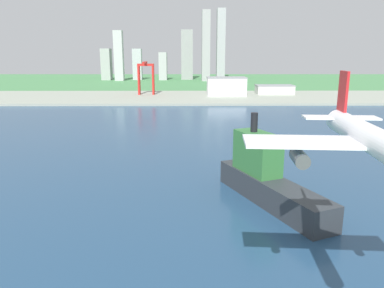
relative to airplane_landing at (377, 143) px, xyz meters
The scene contains 9 objects.
ground_plane 221.15m from the airplane_landing, 98.80° to the left, with size 2400.00×2400.00×0.00m, color #4A8850.
water_bay 163.42m from the airplane_landing, 102.11° to the left, with size 840.00×360.00×0.15m, color navy.
industrial_pier 408.16m from the airplane_landing, 94.70° to the left, with size 840.00×140.00×2.50m, color #98A090.
airplane_landing is the anchor object (origin of this frame).
container_barge 80.97m from the airplane_landing, 90.39° to the left, with size 32.62×57.59×31.63m.
port_crane_red 433.28m from the airplane_landing, 101.00° to the left, with size 20.55×34.72×41.40m.
warehouse_main 414.74m from the airplane_landing, 87.46° to the left, with size 48.35×30.06×22.75m.
warehouse_annex 438.15m from the airplane_landing, 79.14° to the left, with size 47.91×26.15×11.69m.
distant_skyline 742.56m from the airplane_landing, 94.07° to the left, with size 256.91×79.78×145.00m.
Camera 1 is at (3.99, 29.00, 53.44)m, focal length 35.06 mm.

